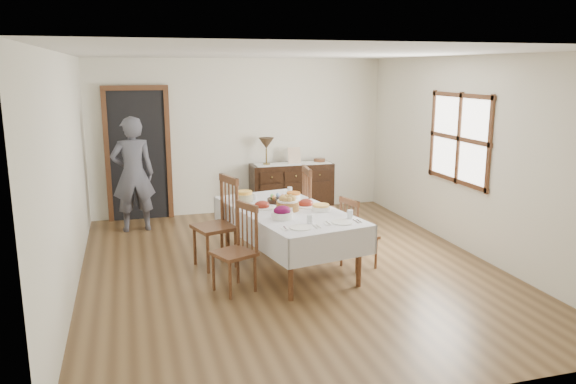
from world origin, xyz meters
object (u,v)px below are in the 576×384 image
object	(u,v)px
chair_left_near	(238,247)
dining_table	(287,216)
chair_right_near	(356,233)
person	(133,170)
chair_right_far	(318,207)
table_lamp	(266,144)
chair_left_far	(219,221)
sideboard	(292,188)

from	to	relation	value
chair_left_near	dining_table	bearing A→B (deg)	102.92
chair_right_near	person	distance (m)	3.62
dining_table	chair_right_far	distance (m)	0.92
table_lamp	chair_left_far	bearing A→B (deg)	-117.04
chair_right_far	chair_left_near	bearing A→B (deg)	137.69
chair_right_far	chair_right_near	bearing A→B (deg)	-162.56
chair_left_far	person	distance (m)	2.17
sideboard	table_lamp	world-z (taller)	table_lamp
dining_table	sideboard	distance (m)	2.82
chair_left_far	chair_right_near	world-z (taller)	chair_left_far
table_lamp	chair_right_near	bearing A→B (deg)	-82.05
dining_table	person	distance (m)	2.87
chair_right_near	sideboard	bearing A→B (deg)	-16.80
chair_right_near	table_lamp	bearing A→B (deg)	-8.15
chair_left_far	sideboard	distance (m)	2.88
sideboard	chair_left_far	bearing A→B (deg)	-124.89
chair_left_near	table_lamp	bearing A→B (deg)	137.03
sideboard	table_lamp	bearing A→B (deg)	-178.95
chair_left_near	person	xyz separation A→B (m)	(-1.05, 2.78, 0.44)
chair_left_far	person	bearing A→B (deg)	-170.14
chair_right_near	table_lamp	world-z (taller)	table_lamp
chair_left_near	chair_right_near	bearing A→B (deg)	77.11
chair_right_near	sideboard	size ratio (longest dim) A/B	0.64
table_lamp	chair_right_far	bearing A→B (deg)	-83.72
chair_right_far	sideboard	distance (m)	2.03
chair_right_far	person	bearing A→B (deg)	62.77
chair_left_near	chair_right_near	size ratio (longest dim) A/B	1.09
chair_left_far	sideboard	world-z (taller)	chair_left_far
dining_table	person	bearing A→B (deg)	117.27
chair_left_far	person	world-z (taller)	person
chair_right_near	person	size ratio (longest dim) A/B	0.48
sideboard	chair_left_near	bearing A→B (deg)	-116.04
chair_left_near	chair_left_far	world-z (taller)	chair_left_far
chair_right_far	person	distance (m)	2.89
dining_table	person	size ratio (longest dim) A/B	1.26
chair_left_near	sideboard	world-z (taller)	chair_left_near
dining_table	chair_right_near	xyz separation A→B (m)	(0.81, -0.25, -0.20)
chair_left_near	chair_right_near	distance (m)	1.57
dining_table	table_lamp	xyz separation A→B (m)	(0.40, 2.68, 0.54)
chair_right_near	chair_right_far	world-z (taller)	chair_right_far
sideboard	chair_right_near	bearing A→B (deg)	-90.70
chair_left_far	table_lamp	size ratio (longest dim) A/B	2.46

